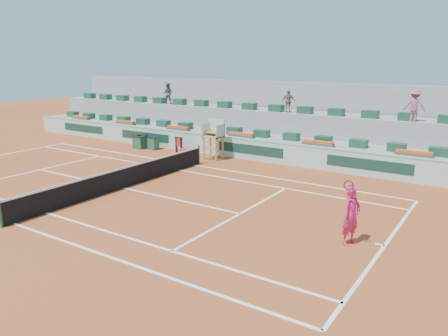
{
  "coord_description": "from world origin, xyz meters",
  "views": [
    {
      "loc": [
        14.73,
        -13.81,
        5.86
      ],
      "look_at": [
        4.0,
        2.5,
        1.0
      ],
      "focal_mm": 35.0,
      "sensor_mm": 36.0,
      "label": 1
    }
  ],
  "objects": [
    {
      "name": "ground",
      "position": [
        0.0,
        0.0,
        0.0
      ],
      "size": [
        90.0,
        90.0,
        0.0
      ],
      "primitive_type": "plane",
      "color": "brown",
      "rests_on": "ground"
    },
    {
      "name": "seating_tier_lower",
      "position": [
        0.0,
        10.7,
        0.6
      ],
      "size": [
        36.0,
        4.0,
        1.2
      ],
      "primitive_type": "cube",
      "color": "#989895",
      "rests_on": "ground"
    },
    {
      "name": "seating_tier_upper",
      "position": [
        0.0,
        12.3,
        1.3
      ],
      "size": [
        36.0,
        2.4,
        2.6
      ],
      "primitive_type": "cube",
      "color": "#989895",
      "rests_on": "ground"
    },
    {
      "name": "stadium_back_wall",
      "position": [
        0.0,
        13.9,
        2.2
      ],
      "size": [
        36.0,
        0.4,
        4.4
      ],
      "primitive_type": "cube",
      "color": "#989895",
      "rests_on": "ground"
    },
    {
      "name": "player_bag",
      "position": [
        -2.35,
        7.69,
        0.18
      ],
      "size": [
        0.79,
        0.35,
        0.35
      ],
      "primitive_type": "cube",
      "color": "#D61B5E",
      "rests_on": "ground"
    },
    {
      "name": "spectator_left",
      "position": [
        -7.0,
        11.55,
        3.38
      ],
      "size": [
        0.92,
        0.82,
        1.56
      ],
      "primitive_type": "imported",
      "rotation": [
        0.0,
        0.0,
        3.51
      ],
      "color": "#4E4E5B",
      "rests_on": "seating_tier_upper"
    },
    {
      "name": "spectator_mid",
      "position": [
        2.91,
        11.57,
        3.31
      ],
      "size": [
        0.86,
        0.42,
        1.42
      ],
      "primitive_type": "imported",
      "rotation": [
        0.0,
        0.0,
        3.23
      ],
      "color": "#7A515F",
      "rests_on": "seating_tier_upper"
    },
    {
      "name": "spectator_right",
      "position": [
        10.34,
        11.5,
        3.46
      ],
      "size": [
        1.2,
        0.81,
        1.72
      ],
      "primitive_type": "imported",
      "rotation": [
        0.0,
        0.0,
        3.31
      ],
      "color": "#A45267",
      "rests_on": "seating_tier_upper"
    },
    {
      "name": "court_lines",
      "position": [
        0.0,
        0.0,
        0.01
      ],
      "size": [
        23.89,
        11.09,
        0.01
      ],
      "color": "white",
      "rests_on": "ground"
    },
    {
      "name": "tennis_net",
      "position": [
        0.0,
        0.0,
        0.53
      ],
      "size": [
        0.1,
        11.97,
        1.1
      ],
      "color": "black",
      "rests_on": "ground"
    },
    {
      "name": "advertising_hoarding",
      "position": [
        0.02,
        8.5,
        0.63
      ],
      "size": [
        36.0,
        0.34,
        1.26
      ],
      "color": "#A2CCB7",
      "rests_on": "ground"
    },
    {
      "name": "umpire_chair",
      "position": [
        0.0,
        7.5,
        1.54
      ],
      "size": [
        1.1,
        0.9,
        2.4
      ],
      "color": "#A0753C",
      "rests_on": "ground"
    },
    {
      "name": "seat_row_lower",
      "position": [
        0.0,
        9.8,
        1.42
      ],
      "size": [
        32.9,
        0.6,
        0.44
      ],
      "color": "#17472D",
      "rests_on": "seating_tier_lower"
    },
    {
      "name": "seat_row_upper",
      "position": [
        0.0,
        11.7,
        2.82
      ],
      "size": [
        32.9,
        0.6,
        0.44
      ],
      "color": "#17472D",
      "rests_on": "seating_tier_upper"
    },
    {
      "name": "flower_planters",
      "position": [
        -1.5,
        9.0,
        1.33
      ],
      "size": [
        26.8,
        0.36,
        0.28
      ],
      "color": "#464646",
      "rests_on": "seating_tier_lower"
    },
    {
      "name": "drink_cooler_a",
      "position": [
        -5.0,
        7.57,
        0.42
      ],
      "size": [
        0.65,
        0.56,
        0.84
      ],
      "color": "#194C34",
      "rests_on": "ground"
    },
    {
      "name": "drink_cooler_b",
      "position": [
        -6.02,
        7.34,
        0.42
      ],
      "size": [
        0.77,
        0.66,
        0.84
      ],
      "color": "#194C34",
      "rests_on": "ground"
    },
    {
      "name": "drink_cooler_c",
      "position": [
        -6.42,
        7.74,
        0.42
      ],
      "size": [
        0.8,
        0.69,
        0.84
      ],
      "color": "#194C34",
      "rests_on": "ground"
    },
    {
      "name": "towel_rack",
      "position": [
        -2.9,
        7.68,
        0.6
      ],
      "size": [
        0.65,
        0.11,
        1.03
      ],
      "color": "black",
      "rests_on": "ground"
    },
    {
      "name": "tennis_player",
      "position": [
        10.87,
        -0.48,
        0.98
      ],
      "size": [
        0.7,
        0.98,
        2.28
      ],
      "color": "#D61B5E",
      "rests_on": "ground"
    }
  ]
}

